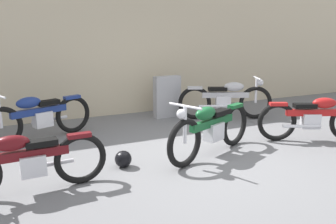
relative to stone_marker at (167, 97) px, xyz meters
The scene contains 9 objects.
ground_plane 2.95m from the stone_marker, 100.73° to the right, with size 40.00×40.00×0.00m, color slate.
building_wall 1.53m from the stone_marker, 121.03° to the left, with size 18.00×0.30×3.21m, color beige.
stone_marker is the anchor object (origin of this frame).
helmet 3.25m from the stone_marker, 126.67° to the right, with size 0.26×0.26×0.26m, color black.
motorcycle_green 2.75m from the stone_marker, 99.58° to the right, with size 2.02×1.01×0.96m.
motorcycle_maroon 4.40m from the stone_marker, 138.15° to the right, with size 1.99×0.56×0.89m.
motorcycle_blue 3.02m from the stone_marker, 167.41° to the right, with size 2.04×0.98×0.97m.
motorcycle_red 3.32m from the stone_marker, 58.96° to the right, with size 1.93×1.03×0.93m.
motorcycle_silver 1.39m from the stone_marker, 33.03° to the right, with size 2.06×1.06×0.99m.
Camera 1 is at (-2.83, -4.44, 1.99)m, focal length 36.53 mm.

